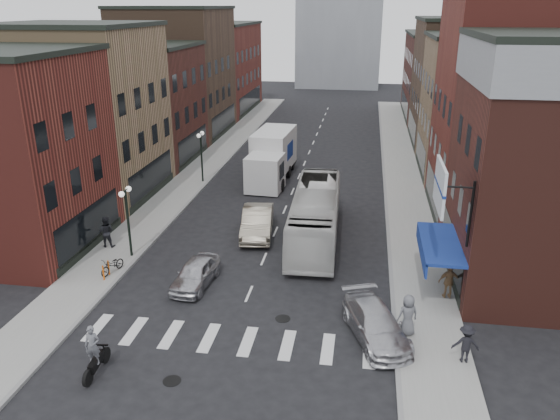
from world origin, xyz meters
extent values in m
plane|color=black|center=(0.00, 0.00, 0.00)|extent=(160.00, 160.00, 0.00)
cube|color=gray|center=(-8.50, 22.00, 0.07)|extent=(3.00, 74.00, 0.15)
cube|color=gray|center=(8.50, 22.00, 0.07)|extent=(3.00, 74.00, 0.15)
cube|color=gray|center=(-7.00, 22.00, 0.00)|extent=(0.20, 74.00, 0.16)
cube|color=gray|center=(7.00, 22.00, 0.00)|extent=(0.20, 74.00, 0.16)
cube|color=silver|center=(0.00, -3.00, 0.00)|extent=(12.00, 2.20, 0.01)
cube|color=black|center=(-10.02, 4.50, 1.60)|extent=(0.08, 7.20, 2.20)
cube|color=#8E724E|center=(-15.00, 14.00, 6.00)|extent=(10.00, 10.00, 12.00)
cube|color=black|center=(-10.02, 14.00, 1.60)|extent=(0.08, 8.00, 2.20)
cube|color=black|center=(-15.00, 14.00, 12.15)|extent=(10.30, 10.20, 0.30)
cube|color=#4B221B|center=(-15.00, 24.00, 5.00)|extent=(10.00, 10.00, 10.00)
cube|color=black|center=(-10.02, 24.00, 1.60)|extent=(0.08, 8.00, 2.20)
cube|color=black|center=(-15.00, 24.00, 10.15)|extent=(10.30, 10.20, 0.30)
cube|color=#473223|center=(-15.00, 35.00, 6.50)|extent=(10.00, 12.00, 13.00)
cube|color=black|center=(-10.02, 35.00, 1.60)|extent=(0.08, 9.60, 2.20)
cube|color=black|center=(-15.00, 35.00, 13.15)|extent=(10.30, 12.20, 0.30)
cube|color=maroon|center=(-15.00, 49.00, 5.50)|extent=(10.00, 16.00, 11.00)
cube|color=black|center=(-10.02, 49.00, 1.60)|extent=(0.08, 12.80, 2.20)
cube|color=black|center=(-15.00, 49.00, 11.15)|extent=(10.30, 16.20, 0.30)
cube|color=black|center=(10.02, 4.50, 1.60)|extent=(0.08, 7.20, 2.20)
cube|color=maroon|center=(15.00, 14.00, 7.00)|extent=(10.00, 10.00, 14.00)
cube|color=black|center=(10.02, 14.00, 1.60)|extent=(0.08, 8.00, 2.20)
cube|color=#8E724E|center=(15.00, 24.00, 5.50)|extent=(10.00, 10.00, 11.00)
cube|color=black|center=(10.02, 24.00, 1.60)|extent=(0.08, 8.00, 2.20)
cube|color=black|center=(15.00, 24.00, 11.15)|extent=(10.30, 10.20, 0.30)
cube|color=#473223|center=(15.00, 35.00, 6.00)|extent=(10.00, 12.00, 12.00)
cube|color=black|center=(10.02, 35.00, 1.60)|extent=(0.08, 9.60, 2.20)
cube|color=black|center=(15.00, 35.00, 12.15)|extent=(10.30, 12.20, 0.30)
cube|color=#4B221B|center=(15.00, 49.00, 5.00)|extent=(10.00, 16.00, 10.00)
cube|color=black|center=(10.02, 49.00, 1.60)|extent=(0.08, 12.80, 2.20)
cube|color=black|center=(15.00, 49.00, 10.15)|extent=(10.30, 16.20, 0.30)
cube|color=navy|center=(9.10, 2.50, 2.70)|extent=(1.80, 5.00, 0.15)
cube|color=navy|center=(8.25, 2.50, 2.35)|extent=(0.10, 5.00, 0.70)
cylinder|color=black|center=(9.90, 0.50, 5.00)|extent=(0.12, 0.12, 3.00)
cylinder|color=black|center=(9.20, 0.50, 6.20)|extent=(1.40, 0.08, 0.08)
cube|color=silver|center=(8.50, 0.50, 6.20)|extent=(0.12, 3.00, 2.00)
cylinder|color=black|center=(-7.40, 4.00, 2.00)|extent=(0.14, 0.14, 4.00)
cylinder|color=black|center=(-7.40, 4.00, 4.00)|extent=(0.06, 0.90, 0.06)
sphere|color=white|center=(-7.40, 3.55, 3.95)|extent=(0.32, 0.32, 0.32)
sphere|color=white|center=(-7.40, 4.45, 3.95)|extent=(0.32, 0.32, 0.32)
cylinder|color=black|center=(-7.40, 18.00, 2.00)|extent=(0.14, 0.14, 4.00)
cylinder|color=black|center=(-7.40, 18.00, 4.00)|extent=(0.06, 0.90, 0.06)
sphere|color=white|center=(-7.40, 17.55, 3.95)|extent=(0.32, 0.32, 0.32)
sphere|color=white|center=(-7.40, 18.45, 3.95)|extent=(0.32, 0.32, 0.32)
cylinder|color=#D8590C|center=(-7.60, 1.00, 0.55)|extent=(0.08, 0.08, 0.80)
cylinder|color=#D8590C|center=(-7.60, 1.60, 0.55)|extent=(0.08, 0.08, 0.80)
cube|color=silver|center=(-2.08, 16.71, 1.46)|extent=(2.78, 2.98, 2.71)
cube|color=black|center=(-2.08, 16.71, 1.73)|extent=(2.74, 1.69, 1.19)
cube|color=silver|center=(-2.08, 20.82, 2.27)|extent=(3.08, 5.80, 3.14)
cube|color=navy|center=(-2.08, 20.82, 2.27)|extent=(2.89, 2.34, 1.30)
cube|color=black|center=(-2.08, 20.60, 0.49)|extent=(2.85, 7.18, 0.38)
cylinder|color=black|center=(-3.32, 16.92, 0.49)|extent=(0.30, 0.97, 0.97)
cylinder|color=black|center=(-0.83, 16.92, 0.49)|extent=(0.30, 0.97, 0.97)
cylinder|color=black|center=(-3.32, 20.60, 0.49)|extent=(0.30, 0.97, 0.97)
cylinder|color=black|center=(-0.83, 20.60, 0.49)|extent=(0.30, 0.97, 0.97)
cylinder|color=black|center=(-3.32, 22.77, 0.49)|extent=(0.30, 0.97, 0.97)
cylinder|color=black|center=(-0.83, 22.77, 0.49)|extent=(0.30, 0.97, 0.97)
cylinder|color=black|center=(-4.51, -5.26, 0.32)|extent=(0.14, 0.64, 0.64)
cylinder|color=black|center=(-4.51, -6.72, 0.32)|extent=(0.14, 0.64, 0.64)
cube|color=black|center=(-4.51, -5.99, 0.54)|extent=(0.38, 1.19, 0.34)
cube|color=black|center=(-4.51, -5.46, 0.93)|extent=(0.54, 0.12, 0.06)
imported|color=slate|center=(-4.51, -6.09, 1.34)|extent=(0.63, 0.45, 1.61)
imported|color=silver|center=(2.56, 8.26, 1.57)|extent=(2.99, 11.34, 3.14)
imported|color=silver|center=(-2.85, 1.46, 0.67)|extent=(1.93, 4.08, 1.35)
imported|color=#B3A891|center=(-1.02, 8.35, 0.85)|extent=(2.43, 5.32, 1.69)
imported|color=silver|center=(6.13, -1.88, 0.69)|extent=(3.47, 5.15, 1.38)
imported|color=black|center=(-7.50, 1.85, 0.58)|extent=(1.03, 1.74, 0.86)
imported|color=black|center=(-9.28, 4.95, 1.07)|extent=(0.94, 0.59, 1.85)
imported|color=black|center=(9.60, -3.19, 0.96)|extent=(1.06, 0.54, 1.63)
imported|color=#9A764E|center=(9.60, 1.91, 1.02)|extent=(1.10, 0.68, 1.75)
imported|color=#5B5D63|center=(7.45, -1.60, 1.08)|extent=(1.06, 0.89, 1.86)
camera|label=1|loc=(5.23, -22.24, 13.40)|focal=35.00mm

